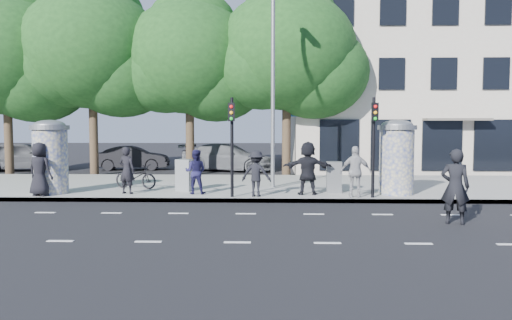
{
  "coord_description": "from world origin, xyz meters",
  "views": [
    {
      "loc": [
        0.76,
        -13.13,
        2.61
      ],
      "look_at": [
        0.23,
        3.5,
        1.45
      ],
      "focal_mm": 35.0,
      "sensor_mm": 36.0,
      "label": 1
    }
  ],
  "objects_px": {
    "traffic_pole_far": "(374,136)",
    "ped_c": "(196,172)",
    "ped_e": "(356,172)",
    "car_left": "(23,156)",
    "street_lamp": "(273,69)",
    "ped_f": "(308,168)",
    "cabinet_right": "(334,177)",
    "car_mid": "(132,158)",
    "ad_column_right": "(397,155)",
    "ped_a": "(40,169)",
    "cabinet_left": "(184,175)",
    "ped_b": "(127,170)",
    "car_right": "(228,157)",
    "ad_column_left": "(50,155)",
    "man_road": "(455,187)",
    "ped_d": "(256,173)",
    "bicycle": "(136,176)",
    "traffic_pole_near": "(232,136)"
  },
  "relations": [
    {
      "from": "ad_column_right",
      "to": "cabinet_right",
      "type": "relative_size",
      "value": 2.33
    },
    {
      "from": "ped_c",
      "to": "ped_f",
      "type": "xyz_separation_m",
      "value": [
        4.0,
        -0.06,
        0.15
      ]
    },
    {
      "from": "car_left",
      "to": "ped_c",
      "type": "bearing_deg",
      "value": -145.65
    },
    {
      "from": "ad_column_right",
      "to": "ped_c",
      "type": "height_order",
      "value": "ad_column_right"
    },
    {
      "from": "street_lamp",
      "to": "ped_d",
      "type": "height_order",
      "value": "street_lamp"
    },
    {
      "from": "traffic_pole_far",
      "to": "ped_c",
      "type": "height_order",
      "value": "traffic_pole_far"
    },
    {
      "from": "traffic_pole_far",
      "to": "street_lamp",
      "type": "xyz_separation_m",
      "value": [
        -3.4,
        2.84,
        2.56
      ]
    },
    {
      "from": "street_lamp",
      "to": "ped_e",
      "type": "distance_m",
      "value": 5.46
    },
    {
      "from": "ped_c",
      "to": "cabinet_right",
      "type": "xyz_separation_m",
      "value": [
        5.0,
        0.49,
        -0.23
      ]
    },
    {
      "from": "car_left",
      "to": "traffic_pole_far",
      "type": "bearing_deg",
      "value": -135.87
    },
    {
      "from": "man_road",
      "to": "car_left",
      "type": "bearing_deg",
      "value": -19.08
    },
    {
      "from": "car_mid",
      "to": "ped_c",
      "type": "bearing_deg",
      "value": -160.28
    },
    {
      "from": "ad_column_right",
      "to": "car_left",
      "type": "xyz_separation_m",
      "value": [
        -18.7,
        10.23,
        -0.7
      ]
    },
    {
      "from": "ped_b",
      "to": "cabinet_right",
      "type": "bearing_deg",
      "value": -158.78
    },
    {
      "from": "car_mid",
      "to": "car_right",
      "type": "distance_m",
      "value": 5.69
    },
    {
      "from": "ped_d",
      "to": "cabinet_left",
      "type": "distance_m",
      "value": 3.06
    },
    {
      "from": "ped_c",
      "to": "ped_f",
      "type": "distance_m",
      "value": 4.01
    },
    {
      "from": "traffic_pole_far",
      "to": "man_road",
      "type": "height_order",
      "value": "traffic_pole_far"
    },
    {
      "from": "cabinet_right",
      "to": "car_mid",
      "type": "relative_size",
      "value": 0.27
    },
    {
      "from": "traffic_pole_far",
      "to": "ped_e",
      "type": "distance_m",
      "value": 1.34
    },
    {
      "from": "traffic_pole_near",
      "to": "cabinet_right",
      "type": "distance_m",
      "value": 4.13
    },
    {
      "from": "ad_column_left",
      "to": "ped_f",
      "type": "distance_m",
      "value": 9.24
    },
    {
      "from": "ped_b",
      "to": "cabinet_left",
      "type": "relative_size",
      "value": 1.42
    },
    {
      "from": "ped_a",
      "to": "cabinet_right",
      "type": "bearing_deg",
      "value": -154.13
    },
    {
      "from": "ad_column_right",
      "to": "car_mid",
      "type": "bearing_deg",
      "value": 138.77
    },
    {
      "from": "ped_e",
      "to": "car_left",
      "type": "relative_size",
      "value": 0.36
    },
    {
      "from": "traffic_pole_far",
      "to": "man_road",
      "type": "bearing_deg",
      "value": -69.48
    },
    {
      "from": "cabinet_left",
      "to": "street_lamp",
      "type": "bearing_deg",
      "value": 38.56
    },
    {
      "from": "ad_column_right",
      "to": "ped_c",
      "type": "distance_m",
      "value": 7.2
    },
    {
      "from": "ad_column_right",
      "to": "cabinet_right",
      "type": "distance_m",
      "value": 2.34
    },
    {
      "from": "street_lamp",
      "to": "ped_e",
      "type": "bearing_deg",
      "value": -44.67
    },
    {
      "from": "car_right",
      "to": "ped_f",
      "type": "bearing_deg",
      "value": -146.98
    },
    {
      "from": "traffic_pole_far",
      "to": "cabinet_left",
      "type": "height_order",
      "value": "traffic_pole_far"
    },
    {
      "from": "ped_b",
      "to": "car_right",
      "type": "xyz_separation_m",
      "value": [
        2.69,
        10.65,
        -0.22
      ]
    },
    {
      "from": "ped_c",
      "to": "cabinet_right",
      "type": "bearing_deg",
      "value": -169.42
    },
    {
      "from": "traffic_pole_far",
      "to": "ped_d",
      "type": "distance_m",
      "value": 4.18
    },
    {
      "from": "cabinet_right",
      "to": "car_mid",
      "type": "bearing_deg",
      "value": 136.73
    },
    {
      "from": "ad_column_left",
      "to": "ped_f",
      "type": "bearing_deg",
      "value": -0.0
    },
    {
      "from": "street_lamp",
      "to": "ped_d",
      "type": "bearing_deg",
      "value": -102.18
    },
    {
      "from": "ped_e",
      "to": "ped_f",
      "type": "bearing_deg",
      "value": -20.06
    },
    {
      "from": "ped_d",
      "to": "cabinet_left",
      "type": "bearing_deg",
      "value": -15.47
    },
    {
      "from": "bicycle",
      "to": "cabinet_right",
      "type": "distance_m",
      "value": 7.62
    },
    {
      "from": "traffic_pole_far",
      "to": "bicycle",
      "type": "height_order",
      "value": "traffic_pole_far"
    },
    {
      "from": "ad_column_right",
      "to": "street_lamp",
      "type": "xyz_separation_m",
      "value": [
        -4.4,
        1.93,
        3.26
      ]
    },
    {
      "from": "street_lamp",
      "to": "ped_f",
      "type": "distance_m",
      "value": 4.45
    },
    {
      "from": "man_road",
      "to": "car_mid",
      "type": "relative_size",
      "value": 0.47
    },
    {
      "from": "traffic_pole_near",
      "to": "ped_b",
      "type": "distance_m",
      "value": 4.1
    },
    {
      "from": "ad_column_right",
      "to": "ped_b",
      "type": "bearing_deg",
      "value": -178.97
    },
    {
      "from": "ped_a",
      "to": "car_left",
      "type": "relative_size",
      "value": 0.38
    },
    {
      "from": "ped_e",
      "to": "car_left",
      "type": "bearing_deg",
      "value": -30.66
    }
  ]
}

